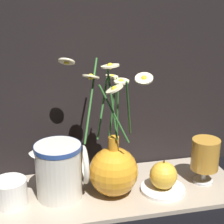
% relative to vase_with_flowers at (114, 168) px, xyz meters
% --- Properties ---
extents(ground_plane, '(6.00, 6.00, 0.00)m').
position_rel_vase_with_flowers_xyz_m(ground_plane, '(-0.00, 0.02, -0.09)').
color(ground_plane, black).
extents(shelf, '(0.70, 0.26, 0.01)m').
position_rel_vase_with_flowers_xyz_m(shelf, '(-0.00, 0.02, -0.08)').
color(shelf, tan).
rests_on(shelf, ground_plane).
extents(vase_with_flowers, '(0.23, 0.18, 0.36)m').
position_rel_vase_with_flowers_xyz_m(vase_with_flowers, '(0.00, 0.00, 0.00)').
color(vase_with_flowers, orange).
rests_on(vase_with_flowers, shelf).
extents(yellow_mug, '(0.09, 0.08, 0.07)m').
position_rel_vase_with_flowers_xyz_m(yellow_mug, '(-0.27, 0.01, -0.04)').
color(yellow_mug, silver).
rests_on(yellow_mug, shelf).
extents(ceramic_pitcher, '(0.14, 0.12, 0.16)m').
position_rel_vase_with_flowers_xyz_m(ceramic_pitcher, '(-0.14, 0.02, 0.00)').
color(ceramic_pitcher, beige).
rests_on(ceramic_pitcher, shelf).
extents(tea_glass, '(0.08, 0.08, 0.13)m').
position_rel_vase_with_flowers_xyz_m(tea_glass, '(0.26, 0.00, 0.01)').
color(tea_glass, silver).
rests_on(tea_glass, shelf).
extents(saucer_plate, '(0.12, 0.12, 0.01)m').
position_rel_vase_with_flowers_xyz_m(saucer_plate, '(0.13, -0.02, -0.07)').
color(saucer_plate, white).
rests_on(saucer_plate, shelf).
extents(orange_fruit, '(0.07, 0.07, 0.08)m').
position_rel_vase_with_flowers_xyz_m(orange_fruit, '(0.13, -0.02, -0.03)').
color(orange_fruit, gold).
rests_on(orange_fruit, saucer_plate).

